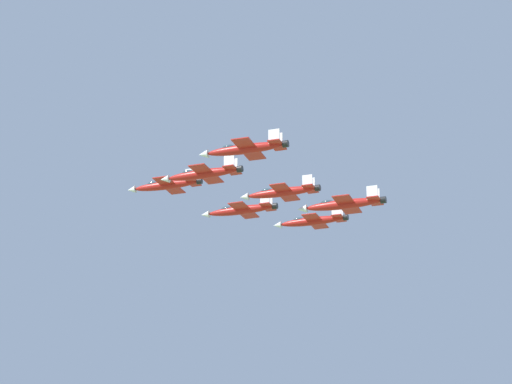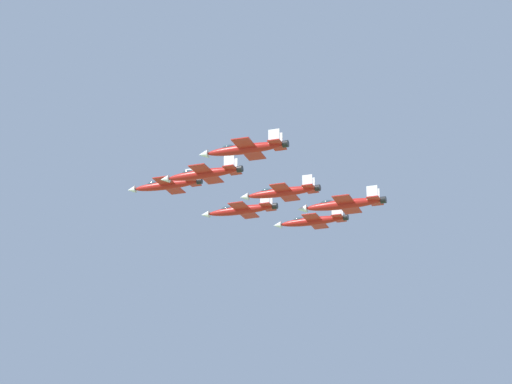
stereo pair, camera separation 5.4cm
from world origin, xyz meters
name	(u,v)px [view 2 (the right image)]	position (x,y,z in m)	size (l,w,h in m)	color
jet_lead	(166,185)	(14.42, -8.30, 178.11)	(16.20, 12.49, 3.84)	red
jet_left_wingman	(203,174)	(19.16, -25.65, 174.74)	(16.58, 13.11, 3.96)	red
jet_right_wingman	(241,210)	(32.30, -6.42, 174.45)	(16.54, 13.07, 3.95)	red
jet_left_outer	(245,149)	(23.90, -43.00, 173.93)	(16.81, 12.72, 3.96)	red
jet_right_outer	(312,221)	(50.19, -4.53, 174.00)	(16.29, 12.69, 3.87)	red
jet_slot_rear	(281,192)	(37.04, -23.77, 173.02)	(16.21, 12.65, 3.85)	red
jet_trailing	(343,204)	(48.36, -31.50, 168.59)	(17.19, 13.18, 4.07)	red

